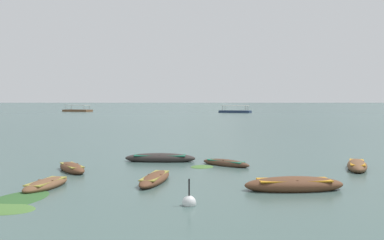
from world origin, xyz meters
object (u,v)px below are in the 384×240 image
(rowboat_0, at_px, (46,184))
(rowboat_5, at_px, (155,179))
(ferry_1, at_px, (78,110))
(rowboat_6, at_px, (72,168))
(rowboat_8, at_px, (226,163))
(rowboat_2, at_px, (160,158))
(rowboat_1, at_px, (294,185))
(rowboat_7, at_px, (357,166))
(ferry_0, at_px, (235,111))
(mooring_buoy, at_px, (189,202))

(rowboat_0, height_order, rowboat_5, rowboat_5)
(ferry_1, bearing_deg, rowboat_6, -75.75)
(rowboat_5, distance_m, rowboat_8, 6.45)
(rowboat_8, height_order, ferry_1, ferry_1)
(rowboat_6, bearing_deg, rowboat_0, -88.96)
(ferry_1, bearing_deg, rowboat_0, -76.17)
(rowboat_6, bearing_deg, rowboat_2, 40.22)
(rowboat_1, distance_m, rowboat_2, 10.93)
(rowboat_5, distance_m, rowboat_7, 11.70)
(rowboat_6, distance_m, ferry_0, 120.74)
(rowboat_6, xyz_separation_m, mooring_buoy, (6.38, -7.81, -0.06))
(rowboat_1, height_order, rowboat_6, rowboat_1)
(rowboat_6, bearing_deg, rowboat_7, 2.43)
(rowboat_0, distance_m, rowboat_7, 16.55)
(ferry_1, bearing_deg, ferry_0, -15.31)
(rowboat_0, relative_size, rowboat_2, 0.75)
(rowboat_2, xyz_separation_m, mooring_buoy, (1.84, -11.65, -0.09))
(mooring_buoy, bearing_deg, ferry_1, 105.90)
(rowboat_7, xyz_separation_m, rowboat_8, (-7.26, 1.34, -0.05))
(rowboat_7, distance_m, mooring_buoy, 12.67)
(rowboat_6, bearing_deg, rowboat_1, -25.02)
(rowboat_5, xyz_separation_m, ferry_1, (-38.79, 137.22, 0.28))
(mooring_buoy, bearing_deg, rowboat_2, 99.00)
(rowboat_5, bearing_deg, rowboat_0, -164.26)
(rowboat_5, xyz_separation_m, rowboat_8, (3.77, 5.23, -0.01))
(rowboat_1, bearing_deg, rowboat_5, 163.11)
(ferry_1, distance_m, mooring_buoy, 147.46)
(rowboat_8, relative_size, ferry_1, 0.27)
(ferry_0, xyz_separation_m, ferry_1, (-55.32, 15.15, -0.00))
(rowboat_1, bearing_deg, rowboat_7, 49.41)
(rowboat_8, relative_size, ferry_0, 0.28)
(ferry_0, height_order, mooring_buoy, ferry_0)
(rowboat_5, height_order, mooring_buoy, mooring_buoy)
(rowboat_6, relative_size, rowboat_7, 0.85)
(rowboat_5, bearing_deg, rowboat_2, 91.83)
(rowboat_1, height_order, ferry_1, ferry_1)
(ferry_0, bearing_deg, rowboat_5, -97.71)
(rowboat_1, relative_size, ferry_1, 0.40)
(rowboat_1, distance_m, rowboat_5, 6.39)
(rowboat_1, bearing_deg, rowboat_2, 125.43)
(mooring_buoy, bearing_deg, ferry_0, 83.29)
(rowboat_1, height_order, rowboat_8, rowboat_1)
(rowboat_8, bearing_deg, rowboat_5, -125.80)
(rowboat_1, xyz_separation_m, ferry_0, (10.42, 123.93, 0.22))
(rowboat_5, bearing_deg, rowboat_8, 54.20)
(ferry_0, relative_size, mooring_buoy, 9.59)
(rowboat_1, bearing_deg, ferry_1, 107.89)
(rowboat_8, bearing_deg, ferry_0, 83.77)
(rowboat_0, height_order, rowboat_6, rowboat_6)
(rowboat_5, bearing_deg, ferry_0, 82.29)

